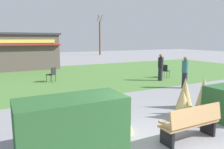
{
  "coord_description": "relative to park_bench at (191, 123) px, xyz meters",
  "views": [
    {
      "loc": [
        -3.53,
        -3.42,
        2.59
      ],
      "look_at": [
        0.29,
        3.78,
        1.26
      ],
      "focal_mm": 34.66,
      "sensor_mm": 36.0,
      "label": 1
    }
  ],
  "objects": [
    {
      "name": "lawn_patch",
      "position": [
        -0.72,
        11.1,
        -0.48
      ],
      "size": [
        36.0,
        12.0,
        0.01
      ],
      "primitive_type": "cube",
      "color": "#4C7A38",
      "rests_on": "ground_plane"
    },
    {
      "name": "park_bench",
      "position": [
        0.0,
        0.0,
        0.0
      ],
      "size": [
        1.7,
        0.54,
        0.95
      ],
      "color": "tan",
      "rests_on": "ground_plane"
    },
    {
      "name": "hedge_left",
      "position": [
        -2.91,
        0.71,
        0.19
      ],
      "size": [
        2.35,
        1.1,
        1.35
      ],
      "primitive_type": "cube",
      "color": "#28562B",
      "rests_on": "ground_plane"
    },
    {
      "name": "ornamental_grass_behind_left",
      "position": [
        -1.34,
        1.26,
        0.03
      ],
      "size": [
        0.71,
        0.71,
        1.03
      ],
      "primitive_type": "cone",
      "color": "tan",
      "rests_on": "ground_plane"
    },
    {
      "name": "ornamental_grass_behind_right",
      "position": [
        1.04,
        1.28,
        -0.02
      ],
      "size": [
        0.69,
        0.69,
        0.93
      ],
      "primitive_type": "cone",
      "color": "tan",
      "rests_on": "ground_plane"
    },
    {
      "name": "ornamental_grass_behind_center",
      "position": [
        1.86,
        1.18,
        0.2
      ],
      "size": [
        0.6,
        0.6,
        1.36
      ],
      "primitive_type": "cone",
      "color": "tan",
      "rests_on": "ground_plane"
    },
    {
      "name": "ornamental_grass_behind_far",
      "position": [
        1.9,
        2.04,
        0.1
      ],
      "size": [
        0.64,
        0.64,
        1.16
      ],
      "primitive_type": "cone",
      "color": "tan",
      "rests_on": "ground_plane"
    },
    {
      "name": "food_kiosk",
      "position": [
        -3.55,
        17.48,
        1.09
      ],
      "size": [
        8.55,
        5.19,
        3.13
      ],
      "color": "#594C47",
      "rests_on": "ground_plane"
    },
    {
      "name": "cafe_chair_east",
      "position": [
        5.8,
        7.51,
        0.05
      ],
      "size": [
        0.58,
        0.58,
        0.89
      ],
      "color": "black",
      "rests_on": "ground_plane"
    },
    {
      "name": "cafe_chair_center",
      "position": [
        -1.38,
        9.56,
        0.05
      ],
      "size": [
        0.62,
        0.62,
        0.89
      ],
      "color": "black",
      "rests_on": "ground_plane"
    },
    {
      "name": "person_strolling",
      "position": [
        4.49,
        4.52,
        0.38
      ],
      "size": [
        0.34,
        0.34,
        1.69
      ],
      "rotation": [
        0.0,
        0.0,
        3.94
      ],
      "color": "#23232D",
      "rests_on": "ground_plane"
    },
    {
      "name": "person_standing",
      "position": [
        4.77,
        6.79,
        0.38
      ],
      "size": [
        0.34,
        0.34,
        1.69
      ],
      "rotation": [
        0.0,
        0.0,
        0.55
      ],
      "color": "#23232D",
      "rests_on": "ground_plane"
    },
    {
      "name": "tree_left_bg",
      "position": [
        11.04,
        29.44,
        2.44
      ],
      "size": [
        0.91,
        0.96,
        6.58
      ],
      "color": "brown",
      "rests_on": "ground_plane"
    }
  ]
}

